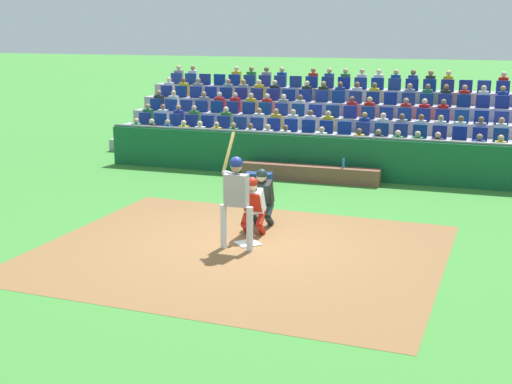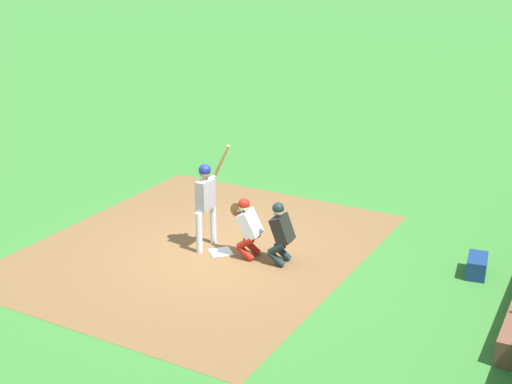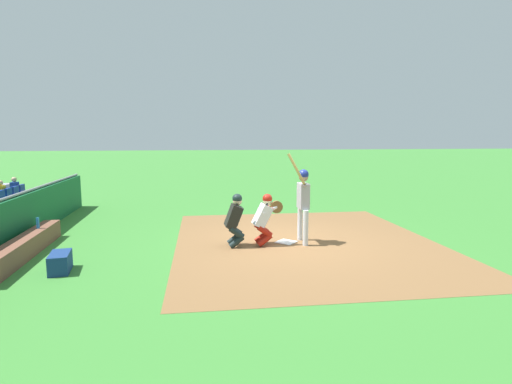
{
  "view_description": "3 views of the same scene",
  "coord_description": "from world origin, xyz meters",
  "px_view_note": "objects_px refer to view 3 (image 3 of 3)",
  "views": [
    {
      "loc": [
        -4.33,
        12.49,
        4.26
      ],
      "look_at": [
        0.18,
        -1.05,
        0.82
      ],
      "focal_mm": 48.66,
      "sensor_mm": 36.0,
      "label": 1
    },
    {
      "loc": [
        -11.87,
        -6.9,
        6.27
      ],
      "look_at": [
        0.25,
        -0.69,
        1.37
      ],
      "focal_mm": 50.98,
      "sensor_mm": 36.0,
      "label": 2
    },
    {
      "loc": [
        9.52,
        -2.45,
        2.59
      ],
      "look_at": [
        -0.35,
        -0.71,
        1.25
      ],
      "focal_mm": 28.18,
      "sensor_mm": 36.0,
      "label": 3
    }
  ],
  "objects_px": {
    "home_plate_marker": "(286,242)",
    "dugout_bench": "(24,248)",
    "water_bottle_on_bench": "(38,223)",
    "equipment_duffel_bag": "(60,262)",
    "catcher_crouching": "(265,216)",
    "home_plate_umpire": "(235,218)",
    "batter_at_plate": "(303,197)"
  },
  "relations": [
    {
      "from": "equipment_duffel_bag",
      "to": "dugout_bench",
      "type": "bearing_deg",
      "value": -144.02
    },
    {
      "from": "home_plate_marker",
      "to": "equipment_duffel_bag",
      "type": "height_order",
      "value": "equipment_duffel_bag"
    },
    {
      "from": "home_plate_marker",
      "to": "dugout_bench",
      "type": "distance_m",
      "value": 5.99
    },
    {
      "from": "dugout_bench",
      "to": "batter_at_plate",
      "type": "bearing_deg",
      "value": 91.15
    },
    {
      "from": "home_plate_umpire",
      "to": "equipment_duffel_bag",
      "type": "distance_m",
      "value": 3.85
    },
    {
      "from": "home_plate_umpire",
      "to": "dugout_bench",
      "type": "bearing_deg",
      "value": -88.64
    },
    {
      "from": "home_plate_marker",
      "to": "equipment_duffel_bag",
      "type": "bearing_deg",
      "value": -74.32
    },
    {
      "from": "batter_at_plate",
      "to": "home_plate_umpire",
      "type": "distance_m",
      "value": 1.75
    },
    {
      "from": "catcher_crouching",
      "to": "dugout_bench",
      "type": "height_order",
      "value": "catcher_crouching"
    },
    {
      "from": "catcher_crouching",
      "to": "home_plate_umpire",
      "type": "relative_size",
      "value": 0.98
    },
    {
      "from": "batter_at_plate",
      "to": "equipment_duffel_bag",
      "type": "xyz_separation_m",
      "value": [
        1.27,
        -5.29,
        -0.97
      ]
    },
    {
      "from": "dugout_bench",
      "to": "water_bottle_on_bench",
      "type": "height_order",
      "value": "water_bottle_on_bench"
    },
    {
      "from": "home_plate_marker",
      "to": "dugout_bench",
      "type": "xyz_separation_m",
      "value": [
        0.23,
        -5.98,
        0.2
      ]
    },
    {
      "from": "home_plate_marker",
      "to": "home_plate_umpire",
      "type": "relative_size",
      "value": 0.34
    },
    {
      "from": "home_plate_umpire",
      "to": "dugout_bench",
      "type": "height_order",
      "value": "home_plate_umpire"
    },
    {
      "from": "batter_at_plate",
      "to": "home_plate_umpire",
      "type": "relative_size",
      "value": 1.73
    },
    {
      "from": "dugout_bench",
      "to": "home_plate_umpire",
      "type": "bearing_deg",
      "value": 91.36
    },
    {
      "from": "catcher_crouching",
      "to": "dugout_bench",
      "type": "xyz_separation_m",
      "value": [
        0.13,
        -5.41,
        -0.49
      ]
    },
    {
      "from": "dugout_bench",
      "to": "equipment_duffel_bag",
      "type": "bearing_deg",
      "value": 43.05
    },
    {
      "from": "home_plate_umpire",
      "to": "equipment_duffel_bag",
      "type": "bearing_deg",
      "value": -70.77
    },
    {
      "from": "water_bottle_on_bench",
      "to": "equipment_duffel_bag",
      "type": "height_order",
      "value": "water_bottle_on_bench"
    },
    {
      "from": "catcher_crouching",
      "to": "home_plate_umpire",
      "type": "xyz_separation_m",
      "value": [
        0.02,
        -0.73,
        -0.0
      ]
    },
    {
      "from": "home_plate_umpire",
      "to": "home_plate_marker",
      "type": "bearing_deg",
      "value": 95.25
    },
    {
      "from": "catcher_crouching",
      "to": "equipment_duffel_bag",
      "type": "xyz_separation_m",
      "value": [
        1.28,
        -4.33,
        -0.52
      ]
    },
    {
      "from": "catcher_crouching",
      "to": "water_bottle_on_bench",
      "type": "height_order",
      "value": "catcher_crouching"
    },
    {
      "from": "batter_at_plate",
      "to": "equipment_duffel_bag",
      "type": "bearing_deg",
      "value": -76.46
    },
    {
      "from": "catcher_crouching",
      "to": "dugout_bench",
      "type": "distance_m",
      "value": 5.43
    },
    {
      "from": "equipment_duffel_bag",
      "to": "catcher_crouching",
      "type": "bearing_deg",
      "value": 99.39
    },
    {
      "from": "home_plate_marker",
      "to": "water_bottle_on_bench",
      "type": "bearing_deg",
      "value": -96.81
    },
    {
      "from": "home_plate_umpire",
      "to": "batter_at_plate",
      "type": "bearing_deg",
      "value": 90.58
    },
    {
      "from": "home_plate_marker",
      "to": "home_plate_umpire",
      "type": "bearing_deg",
      "value": -84.75
    },
    {
      "from": "batter_at_plate",
      "to": "water_bottle_on_bench",
      "type": "distance_m",
      "value": 6.45
    }
  ]
}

